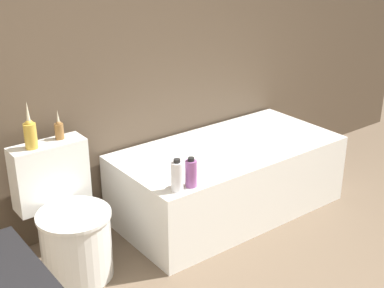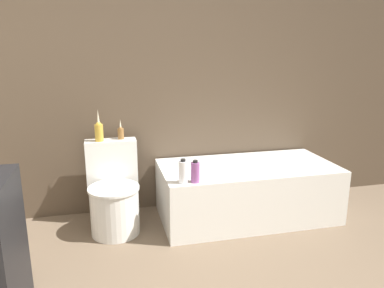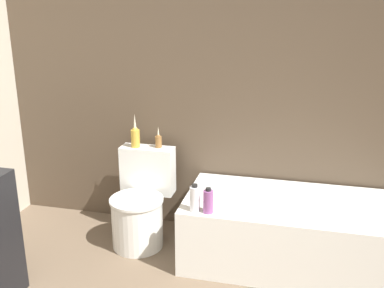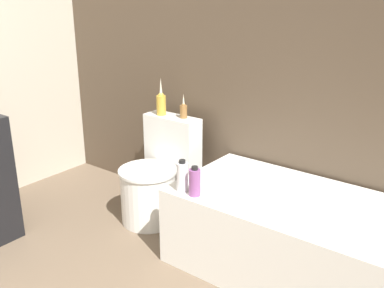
{
  "view_description": "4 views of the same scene",
  "coord_description": "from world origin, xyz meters",
  "views": [
    {
      "loc": [
        -1.42,
        -0.56,
        1.89
      ],
      "look_at": [
        0.32,
        1.71,
        0.69
      ],
      "focal_mm": 50.0,
      "sensor_mm": 36.0,
      "label": 1
    },
    {
      "loc": [
        -0.43,
        -1.04,
        1.5
      ],
      "look_at": [
        0.26,
        1.83,
        0.73
      ],
      "focal_mm": 35.0,
      "sensor_mm": 36.0,
      "label": 2
    },
    {
      "loc": [
        0.78,
        -1.08,
        1.85
      ],
      "look_at": [
        0.07,
        1.81,
        0.9
      ],
      "focal_mm": 42.0,
      "sensor_mm": 36.0,
      "label": 3
    },
    {
      "loc": [
        1.64,
        -0.26,
        1.62
      ],
      "look_at": [
        0.14,
        1.7,
        0.75
      ],
      "focal_mm": 42.0,
      "sensor_mm": 36.0,
      "label": 4
    }
  ],
  "objects": [
    {
      "name": "shampoo_bottle_short",
      "position": [
        0.23,
        1.61,
        0.57
      ],
      "size": [
        0.07,
        0.07,
        0.18
      ],
      "color": "#8C4C8C",
      "rests_on": "bathtub"
    },
    {
      "name": "toilet",
      "position": [
        -0.38,
        1.95,
        0.3
      ],
      "size": [
        0.43,
        0.56,
        0.73
      ],
      "color": "white",
      "rests_on": "ground"
    },
    {
      "name": "bathtub",
      "position": [
        0.79,
        1.92,
        0.25
      ],
      "size": [
        1.54,
        0.77,
        0.49
      ],
      "color": "white",
      "rests_on": "ground"
    },
    {
      "name": "vase_gold",
      "position": [
        -0.47,
        2.13,
        0.82
      ],
      "size": [
        0.07,
        0.07,
        0.27
      ],
      "color": "gold",
      "rests_on": "toilet"
    },
    {
      "name": "shampoo_bottle_tall",
      "position": [
        0.14,
        1.61,
        0.58
      ],
      "size": [
        0.07,
        0.07,
        0.19
      ],
      "color": "silver",
      "rests_on": "bathtub"
    },
    {
      "name": "wall_back_tiled",
      "position": [
        0.0,
        2.35,
        1.3
      ],
      "size": [
        6.4,
        0.06,
        2.6
      ],
      "color": "brown",
      "rests_on": "ground_plane"
    },
    {
      "name": "vase_silver",
      "position": [
        -0.29,
        2.16,
        0.79
      ],
      "size": [
        0.05,
        0.05,
        0.17
      ],
      "color": "olive",
      "rests_on": "toilet"
    }
  ]
}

